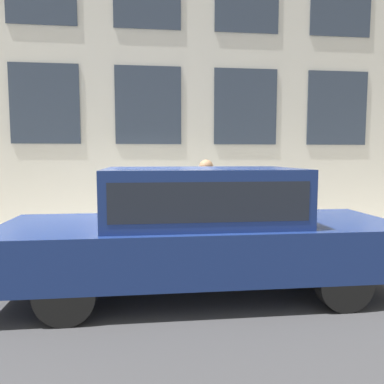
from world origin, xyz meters
The scene contains 6 objects.
ground_plane centered at (0.00, 0.00, 0.00)m, with size 80.00×80.00×0.00m, color #38383A.
sidewalk centered at (1.59, 0.00, 0.06)m, with size 3.18×60.00×0.13m.
building_facade centered at (3.33, 0.00, 5.63)m, with size 0.33×40.00×11.25m.
fire_hydrant centered at (0.38, -0.48, 0.57)m, with size 0.33×0.45×0.86m.
person centered at (0.94, -1.10, 1.16)m, with size 0.41×0.27×1.71m.
parked_car_navy_near centered at (-1.22, -0.70, 0.95)m, with size 1.90×5.37×1.74m.
Camera 1 is at (-6.28, 0.02, 1.90)m, focal length 35.00 mm.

